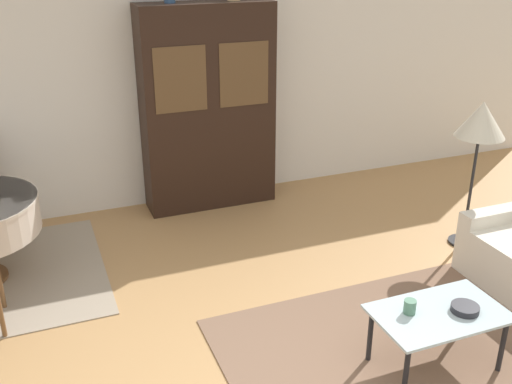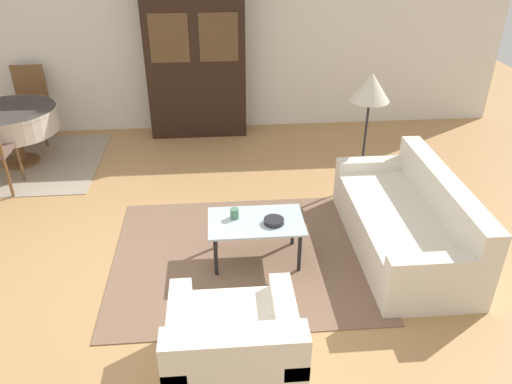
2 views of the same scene
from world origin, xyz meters
name	(u,v)px [view 2 (image 2 of 2)]	position (x,y,z in m)	size (l,w,h in m)	color
ground_plane	(147,276)	(0.00, 0.00, 0.00)	(14.00, 14.00, 0.00)	tan
wall_back	(164,38)	(0.00, 3.63, 1.35)	(10.00, 0.06, 2.70)	silver
area_rug	(243,256)	(0.91, 0.22, 0.01)	(2.51, 2.09, 0.01)	brown
dining_rug	(23,164)	(-1.89, 2.48, 0.01)	(2.01, 1.80, 0.01)	gray
couch	(407,224)	(2.52, 0.24, 0.28)	(0.91, 1.94, 0.78)	silver
armchair	(234,351)	(0.76, -1.23, 0.28)	(0.91, 0.91, 0.76)	silver
coffee_table	(256,225)	(1.03, 0.17, 0.39)	(0.89, 0.54, 0.43)	black
display_cabinet	(196,62)	(0.44, 3.38, 1.07)	(1.38, 0.41, 2.15)	black
dining_table	(11,121)	(-1.93, 2.52, 0.60)	(1.17, 1.17, 0.74)	brown
dining_chair_far	(30,99)	(-1.93, 3.33, 0.60)	(0.44, 0.44, 1.05)	brown
floor_lamp	(371,91)	(2.42, 1.56, 1.20)	(0.45, 0.45, 1.40)	black
cup	(235,213)	(0.83, 0.24, 0.49)	(0.08, 0.08, 0.10)	#4C7A60
bowl	(274,221)	(1.19, 0.12, 0.47)	(0.19, 0.19, 0.05)	#232328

